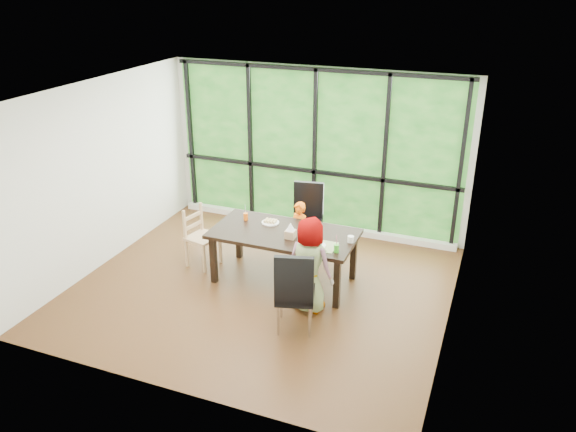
% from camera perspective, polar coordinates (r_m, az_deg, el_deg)
% --- Properties ---
extents(ground, '(5.00, 5.00, 0.00)m').
position_cam_1_polar(ground, '(7.96, -2.64, -7.21)').
color(ground, black).
rests_on(ground, ground).
extents(back_wall, '(5.00, 0.00, 5.00)m').
position_cam_1_polar(back_wall, '(9.34, 2.81, 6.64)').
color(back_wall, silver).
rests_on(back_wall, ground).
extents(foliage_backdrop, '(4.80, 0.02, 2.65)m').
position_cam_1_polar(foliage_backdrop, '(9.32, 2.77, 6.60)').
color(foliage_backdrop, '#154716').
rests_on(foliage_backdrop, back_wall).
extents(window_mullions, '(4.80, 0.06, 2.65)m').
position_cam_1_polar(window_mullions, '(9.28, 2.69, 6.54)').
color(window_mullions, black).
rests_on(window_mullions, back_wall).
extents(window_sill, '(4.80, 0.12, 0.10)m').
position_cam_1_polar(window_sill, '(9.71, 2.47, -0.88)').
color(window_sill, silver).
rests_on(window_sill, ground).
extents(dining_table, '(2.06, 1.15, 0.75)m').
position_cam_1_polar(dining_table, '(7.96, -0.41, -4.08)').
color(dining_table, black).
rests_on(dining_table, ground).
extents(chair_window_leather, '(0.53, 0.53, 1.08)m').
position_cam_1_polar(chair_window_leather, '(8.70, 1.85, -0.35)').
color(chair_window_leather, black).
rests_on(chair_window_leather, ground).
extents(chair_interior_leather, '(0.57, 0.57, 1.08)m').
position_cam_1_polar(chair_interior_leather, '(6.87, 0.73, -7.36)').
color(chair_interior_leather, black).
rests_on(chair_interior_leather, ground).
extents(chair_end_beech, '(0.48, 0.50, 0.90)m').
position_cam_1_polar(chair_end_beech, '(8.43, -8.56, -2.13)').
color(chair_end_beech, tan).
rests_on(chair_end_beech, ground).
extents(child_toddler, '(0.41, 0.34, 0.96)m').
position_cam_1_polar(child_toddler, '(8.42, 1.11, -1.67)').
color(child_toddler, '#FC6107').
rests_on(child_toddler, ground).
extents(child_older, '(0.69, 0.52, 1.28)m').
position_cam_1_polar(child_older, '(7.19, 2.29, -4.96)').
color(child_older, gray).
rests_on(child_older, ground).
extents(placemat, '(0.46, 0.33, 0.01)m').
position_cam_1_polar(placemat, '(7.44, 3.09, -2.96)').
color(placemat, tan).
rests_on(placemat, dining_table).
extents(plate_far, '(0.25, 0.25, 0.02)m').
position_cam_1_polar(plate_far, '(8.07, -1.78, -0.65)').
color(plate_far, white).
rests_on(plate_far, dining_table).
extents(plate_near, '(0.27, 0.27, 0.02)m').
position_cam_1_polar(plate_near, '(7.42, 2.78, -2.97)').
color(plate_near, white).
rests_on(plate_near, dining_table).
extents(orange_cup, '(0.07, 0.07, 0.10)m').
position_cam_1_polar(orange_cup, '(8.18, -4.27, -0.05)').
color(orange_cup, orange).
rests_on(orange_cup, dining_table).
extents(green_cup, '(0.07, 0.07, 0.11)m').
position_cam_1_polar(green_cup, '(7.26, 4.88, -3.25)').
color(green_cup, green).
rests_on(green_cup, dining_table).
extents(white_mug, '(0.08, 0.08, 0.09)m').
position_cam_1_polar(white_mug, '(7.55, 6.31, -2.32)').
color(white_mug, white).
rests_on(white_mug, dining_table).
extents(tissue_box, '(0.13, 0.13, 0.11)m').
position_cam_1_polar(tissue_box, '(7.61, 0.25, -1.84)').
color(tissue_box, tan).
rests_on(tissue_box, dining_table).
extents(crepe_rolls_far, '(0.20, 0.12, 0.04)m').
position_cam_1_polar(crepe_rolls_far, '(8.06, -1.78, -0.49)').
color(crepe_rolls_far, tan).
rests_on(crepe_rolls_far, plate_far).
extents(crepe_rolls_near, '(0.15, 0.12, 0.04)m').
position_cam_1_polar(crepe_rolls_near, '(7.41, 2.78, -2.79)').
color(crepe_rolls_near, tan).
rests_on(crepe_rolls_near, plate_near).
extents(straw_white, '(0.01, 0.04, 0.20)m').
position_cam_1_polar(straw_white, '(8.14, -4.29, 0.54)').
color(straw_white, white).
rests_on(straw_white, orange_cup).
extents(straw_pink, '(0.01, 0.04, 0.20)m').
position_cam_1_polar(straw_pink, '(7.22, 4.90, -2.59)').
color(straw_pink, pink).
rests_on(straw_pink, green_cup).
extents(tissue, '(0.12, 0.12, 0.11)m').
position_cam_1_polar(tissue, '(7.56, 0.25, -1.08)').
color(tissue, white).
rests_on(tissue, tissue_box).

